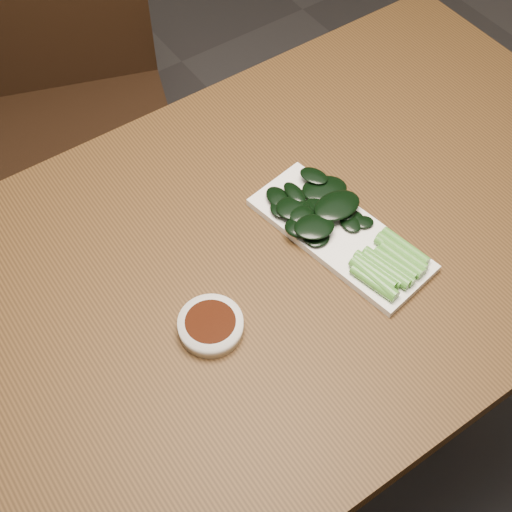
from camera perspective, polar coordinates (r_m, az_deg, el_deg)
name	(u,v)px	position (r m, az deg, el deg)	size (l,w,h in m)	color
ground	(268,427)	(1.83, 0.96, -13.52)	(6.00, 6.00, 0.00)	#302D2D
table	(273,274)	(1.23, 1.39, -1.41)	(1.40, 0.80, 0.75)	#482E14
chair_far	(74,103)	(1.86, -14.35, 11.80)	(0.58, 0.58, 0.89)	black
sauce_bowl	(211,325)	(1.08, -3.64, -5.57)	(0.10, 0.10, 0.03)	white
serving_plate	(340,234)	(1.19, 6.74, 1.73)	(0.18, 0.34, 0.01)	white
gai_lan	(343,231)	(1.17, 6.98, 1.96)	(0.17, 0.30, 0.03)	#4E9332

